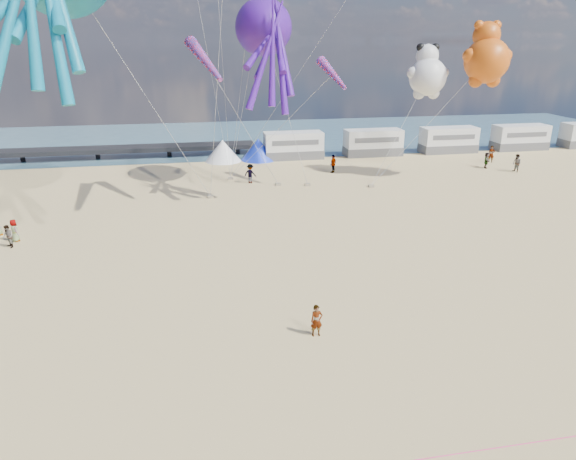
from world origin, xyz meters
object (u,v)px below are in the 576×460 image
(motorhome_2, at_px, (449,140))
(windsock_mid, at_px, (205,60))
(sandbag_e, at_px, (230,179))
(sandbag_b, at_px, (307,185))
(windsock_right, at_px, (333,74))
(kite_panda, at_px, (428,77))
(beachgoer_4, at_px, (486,160))
(sandbag_c, at_px, (371,186))
(beachgoer_1, at_px, (8,237))
(beachgoer_7, at_px, (517,163))
(sandbag_a, at_px, (210,197))
(kite_octopus_purple, at_px, (263,27))
(sandbag_d, at_px, (278,184))
(standing_person, at_px, (317,321))
(beachgoer_3, at_px, (333,164))
(beachgoer_5, at_px, (491,154))
(motorhome_1, at_px, (373,143))
(beachgoer_0, at_px, (14,230))
(motorhome_0, at_px, (293,145))
(kite_teddy_orange, at_px, (487,61))
(beachgoer_2, at_px, (250,174))
(motorhome_3, at_px, (520,137))
(tent_blue, at_px, (258,149))

(motorhome_2, relative_size, windsock_mid, 1.09)
(motorhome_2, height_order, sandbag_e, motorhome_2)
(sandbag_b, bearing_deg, windsock_right, -22.95)
(sandbag_e, xyz_separation_m, kite_panda, (18.28, -2.58, 9.43))
(windsock_mid, bearing_deg, beachgoer_4, -6.32)
(motorhome_2, distance_m, sandbag_c, 19.70)
(beachgoer_1, distance_m, sandbag_e, 21.45)
(beachgoer_7, height_order, sandbag_a, beachgoer_7)
(kite_octopus_purple, distance_m, windsock_right, 6.99)
(beachgoer_1, bearing_deg, sandbag_d, 85.01)
(standing_person, distance_m, beachgoer_3, 31.07)
(kite_panda, bearing_deg, beachgoer_5, 19.62)
(sandbag_e, bearing_deg, motorhome_1, 25.72)
(sandbag_a, bearing_deg, standing_person, -80.63)
(standing_person, distance_m, sandbag_b, 25.81)
(beachgoer_0, relative_size, sandbag_a, 3.06)
(windsock_right, bearing_deg, beachgoer_1, -174.43)
(motorhome_2, xyz_separation_m, beachgoer_7, (2.18, -10.60, -0.58))
(sandbag_b, bearing_deg, motorhome_0, 85.18)
(motorhome_1, bearing_deg, sandbag_a, -144.09)
(kite_teddy_orange, bearing_deg, sandbag_d, 153.00)
(beachgoer_2, bearing_deg, windsock_right, -171.98)
(standing_person, relative_size, sandbag_e, 3.05)
(motorhome_1, relative_size, sandbag_e, 13.20)
(standing_person, relative_size, windsock_right, 0.35)
(standing_person, height_order, kite_octopus_purple, kite_octopus_purple)
(beachgoer_7, bearing_deg, motorhome_1, -144.77)
(beachgoer_3, distance_m, sandbag_a, 14.42)
(motorhome_3, relative_size, standing_person, 4.32)
(standing_person, bearing_deg, beachgoer_0, 136.51)
(beachgoer_2, bearing_deg, motorhome_3, -134.27)
(tent_blue, xyz_separation_m, beachgoer_2, (-2.08, -9.92, -0.29))
(motorhome_1, height_order, kite_teddy_orange, kite_teddy_orange)
(sandbag_d, height_order, windsock_mid, windsock_mid)
(motorhome_0, relative_size, kite_panda, 1.13)
(beachgoer_3, relative_size, windsock_right, 0.42)
(motorhome_0, bearing_deg, sandbag_d, -107.98)
(motorhome_1, xyz_separation_m, beachgoer_4, (9.62, -8.39, -0.67))
(beachgoer_3, bearing_deg, windsock_right, 24.26)
(motorhome_1, xyz_separation_m, beachgoer_1, (-32.87, -23.16, -0.74))
(motorhome_3, bearing_deg, beachgoer_0, -156.97)
(beachgoer_1, distance_m, kite_octopus_purple, 25.60)
(sandbag_e, distance_m, kite_teddy_orange, 25.62)
(sandbag_b, xyz_separation_m, kite_teddy_orange, (15.82, -1.30, 10.89))
(beachgoer_5, bearing_deg, kite_teddy_orange, -88.89)
(beachgoer_7, relative_size, sandbag_e, 3.68)
(beachgoer_0, height_order, beachgoer_7, beachgoer_7)
(sandbag_b, bearing_deg, beachgoer_2, 158.76)
(beachgoer_4, distance_m, beachgoer_7, 3.02)
(motorhome_3, height_order, beachgoer_2, motorhome_3)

